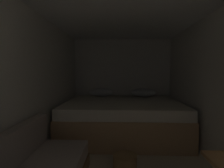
{
  "coord_description": "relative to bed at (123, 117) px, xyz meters",
  "views": [
    {
      "loc": [
        -0.07,
        -0.5,
        1.28
      ],
      "look_at": [
        -0.19,
        2.5,
        1.09
      ],
      "focal_mm": 29.34,
      "sensor_mm": 36.0,
      "label": 1
    }
  ],
  "objects": [
    {
      "name": "wall_back",
      "position": [
        0.0,
        0.98,
        0.7
      ],
      "size": [
        2.5,
        0.05,
        2.1
      ],
      "primitive_type": "cube",
      "color": "silver",
      "rests_on": "ground"
    },
    {
      "name": "ceiling_slab",
      "position": [
        0.0,
        -1.47,
        1.77
      ],
      "size": [
        2.5,
        4.86,
        0.05
      ],
      "primitive_type": "cube",
      "color": "white",
      "rests_on": "wall_left"
    },
    {
      "name": "bed",
      "position": [
        0.0,
        0.0,
        0.0
      ],
      "size": [
        2.28,
        1.85,
        0.89
      ],
      "color": "tan",
      "rests_on": "ground"
    },
    {
      "name": "wall_left",
      "position": [
        -1.23,
        -1.47,
        0.7
      ],
      "size": [
        0.05,
        4.86,
        2.1
      ],
      "primitive_type": "cube",
      "color": "silver",
      "rests_on": "ground"
    },
    {
      "name": "wicker_basket",
      "position": [
        0.01,
        -1.38,
        -0.26
      ],
      "size": [
        0.31,
        0.31,
        0.2
      ],
      "color": "olive",
      "rests_on": "ground"
    }
  ]
}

